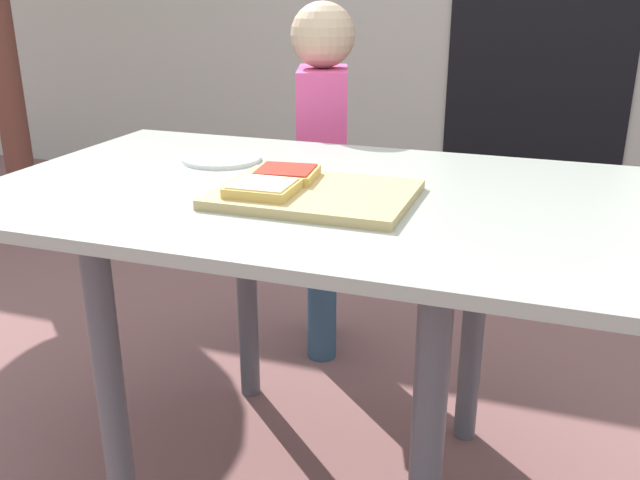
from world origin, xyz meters
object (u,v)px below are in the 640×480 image
object	(u,v)px
plate_white_left	(222,159)
child_left	(323,158)
pizza_slice_far_left	(286,174)
pizza_slice_near_left	(263,188)
cutting_board	(315,194)
dining_table	(314,237)

from	to	relation	value
plate_white_left	child_left	size ratio (longest dim) A/B	0.17
pizza_slice_far_left	pizza_slice_near_left	xyz separation A→B (m)	(-0.00, -0.11, 0.00)
cutting_board	plate_white_left	size ratio (longest dim) A/B	2.01
cutting_board	pizza_slice_near_left	xyz separation A→B (m)	(-0.08, -0.06, 0.02)
dining_table	child_left	xyz separation A→B (m)	(-0.20, 0.64, 0.01)
dining_table	cutting_board	distance (m)	0.13
dining_table	plate_white_left	distance (m)	0.33
dining_table	pizza_slice_near_left	world-z (taller)	pizza_slice_near_left
child_left	plate_white_left	bearing A→B (deg)	-99.02
pizza_slice_far_left	pizza_slice_near_left	distance (m)	0.11
plate_white_left	child_left	xyz separation A→B (m)	(0.08, 0.49, -0.10)
child_left	dining_table	bearing A→B (deg)	-72.43
dining_table	pizza_slice_near_left	bearing A→B (deg)	-114.25
cutting_board	pizza_slice_far_left	xyz separation A→B (m)	(-0.08, 0.05, 0.02)
pizza_slice_far_left	pizza_slice_near_left	size ratio (longest dim) A/B	1.08
pizza_slice_near_left	child_left	size ratio (longest dim) A/B	0.12
dining_table	cutting_board	xyz separation A→B (m)	(0.03, -0.07, 0.11)
cutting_board	plate_white_left	xyz separation A→B (m)	(-0.31, 0.22, -0.00)
dining_table	plate_white_left	xyz separation A→B (m)	(-0.28, 0.15, 0.11)
cutting_board	child_left	xyz separation A→B (m)	(-0.23, 0.71, -0.11)
pizza_slice_far_left	cutting_board	bearing A→B (deg)	-33.82
pizza_slice_far_left	pizza_slice_near_left	world-z (taller)	same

